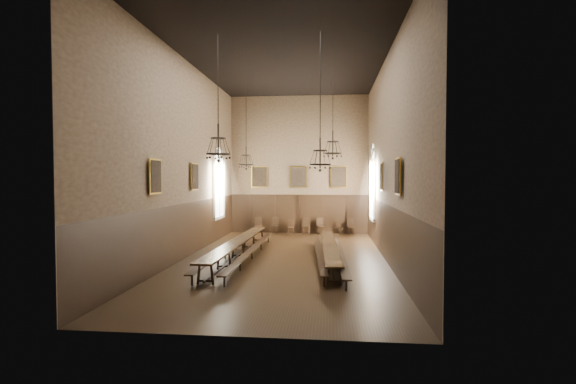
# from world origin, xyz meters

# --- Properties ---
(floor) EXTENTS (9.00, 18.00, 0.02)m
(floor) POSITION_xyz_m (0.00, 0.00, -0.01)
(floor) COLOR black
(floor) RESTS_ON ground
(ceiling) EXTENTS (9.00, 18.00, 0.02)m
(ceiling) POSITION_xyz_m (0.00, 0.00, 9.01)
(ceiling) COLOR black
(ceiling) RESTS_ON ground
(wall_back) EXTENTS (9.00, 0.02, 9.00)m
(wall_back) POSITION_xyz_m (0.00, 9.01, 4.50)
(wall_back) COLOR #856E52
(wall_back) RESTS_ON ground
(wall_front) EXTENTS (9.00, 0.02, 9.00)m
(wall_front) POSITION_xyz_m (0.00, -9.01, 4.50)
(wall_front) COLOR #856E52
(wall_front) RESTS_ON ground
(wall_left) EXTENTS (0.02, 18.00, 9.00)m
(wall_left) POSITION_xyz_m (-4.51, 0.00, 4.50)
(wall_left) COLOR #856E52
(wall_left) RESTS_ON ground
(wall_right) EXTENTS (0.02, 18.00, 9.00)m
(wall_right) POSITION_xyz_m (4.51, 0.00, 4.50)
(wall_right) COLOR #856E52
(wall_right) RESTS_ON ground
(wainscot_panelling) EXTENTS (9.00, 18.00, 2.50)m
(wainscot_panelling) POSITION_xyz_m (0.00, 0.00, 1.25)
(wainscot_panelling) COLOR black
(wainscot_panelling) RESTS_ON floor
(table_left) EXTENTS (0.95, 10.43, 0.81)m
(table_left) POSITION_xyz_m (-2.10, 0.18, 0.41)
(table_left) COLOR black
(table_left) RESTS_ON floor
(table_right) EXTENTS (0.97, 9.12, 0.71)m
(table_right) POSITION_xyz_m (2.03, -0.03, 0.36)
(table_right) COLOR black
(table_right) RESTS_ON floor
(bench_left_outer) EXTENTS (0.37, 10.07, 0.45)m
(bench_left_outer) POSITION_xyz_m (-2.65, -0.04, 0.29)
(bench_left_outer) COLOR black
(bench_left_outer) RESTS_ON floor
(bench_left_inner) EXTENTS (0.38, 10.42, 0.47)m
(bench_left_inner) POSITION_xyz_m (-1.44, 0.02, 0.30)
(bench_left_inner) COLOR black
(bench_left_inner) RESTS_ON floor
(bench_right_inner) EXTENTS (0.92, 9.74, 0.44)m
(bench_right_inner) POSITION_xyz_m (1.56, 0.10, 0.28)
(bench_right_inner) COLOR black
(bench_right_inner) RESTS_ON floor
(bench_right_outer) EXTENTS (0.58, 10.66, 0.48)m
(bench_right_outer) POSITION_xyz_m (2.44, 0.01, 0.31)
(bench_right_outer) COLOR black
(bench_right_outer) RESTS_ON floor
(chair_1) EXTENTS (0.56, 0.56, 1.04)m
(chair_1) POSITION_xyz_m (-2.60, 8.56, 0.31)
(chair_1) COLOR black
(chair_1) RESTS_ON floor
(chair_2) EXTENTS (0.53, 0.53, 1.04)m
(chair_2) POSITION_xyz_m (-1.56, 8.61, 0.31)
(chair_2) COLOR black
(chair_2) RESTS_ON floor
(chair_3) EXTENTS (0.41, 0.41, 0.88)m
(chair_3) POSITION_xyz_m (-0.48, 8.52, 0.27)
(chair_3) COLOR black
(chair_3) RESTS_ON floor
(chair_4) EXTENTS (0.44, 0.44, 0.98)m
(chair_4) POSITION_xyz_m (0.52, 8.54, 0.30)
(chair_4) COLOR black
(chair_4) RESTS_ON floor
(chair_5) EXTENTS (0.57, 0.57, 1.04)m
(chair_5) POSITION_xyz_m (1.44, 8.51, 0.31)
(chair_5) COLOR black
(chair_5) RESTS_ON floor
(chair_6) EXTENTS (0.47, 0.47, 0.87)m
(chair_6) POSITION_xyz_m (2.55, 8.52, 0.26)
(chair_6) COLOR black
(chair_6) RESTS_ON floor
(chair_7) EXTENTS (0.56, 0.56, 1.01)m
(chair_7) POSITION_xyz_m (3.38, 8.51, 0.31)
(chair_7) COLOR black
(chair_7) RESTS_ON floor
(chandelier_back_left) EXTENTS (0.76, 0.76, 4.82)m
(chandelier_back_left) POSITION_xyz_m (-2.26, 2.89, 4.68)
(chandelier_back_left) COLOR black
(chandelier_back_left) RESTS_ON ceiling
(chandelier_back_right) EXTENTS (0.91, 0.91, 4.29)m
(chandelier_back_right) POSITION_xyz_m (2.17, 2.81, 5.14)
(chandelier_back_right) COLOR black
(chandelier_back_right) RESTS_ON ceiling
(chandelier_front_left) EXTENTS (0.92, 0.92, 4.62)m
(chandelier_front_left) POSITION_xyz_m (-2.15, -2.95, 4.83)
(chandelier_front_left) COLOR black
(chandelier_front_left) RESTS_ON ceiling
(chandelier_front_right) EXTENTS (0.79, 0.79, 5.00)m
(chandelier_front_right) POSITION_xyz_m (1.66, -2.91, 4.50)
(chandelier_front_right) COLOR black
(chandelier_front_right) RESTS_ON ceiling
(portrait_back_0) EXTENTS (1.10, 0.12, 1.40)m
(portrait_back_0) POSITION_xyz_m (-2.60, 8.88, 3.70)
(portrait_back_0) COLOR #BA8F2C
(portrait_back_0) RESTS_ON wall_back
(portrait_back_1) EXTENTS (1.10, 0.12, 1.40)m
(portrait_back_1) POSITION_xyz_m (0.00, 8.88, 3.70)
(portrait_back_1) COLOR #BA8F2C
(portrait_back_1) RESTS_ON wall_back
(portrait_back_2) EXTENTS (1.10, 0.12, 1.40)m
(portrait_back_2) POSITION_xyz_m (2.60, 8.88, 3.70)
(portrait_back_2) COLOR #BA8F2C
(portrait_back_2) RESTS_ON wall_back
(portrait_left_0) EXTENTS (0.12, 1.00, 1.30)m
(portrait_left_0) POSITION_xyz_m (-4.38, 1.00, 3.70)
(portrait_left_0) COLOR #BA8F2C
(portrait_left_0) RESTS_ON wall_left
(portrait_left_1) EXTENTS (0.12, 1.00, 1.30)m
(portrait_left_1) POSITION_xyz_m (-4.38, -3.50, 3.70)
(portrait_left_1) COLOR #BA8F2C
(portrait_left_1) RESTS_ON wall_left
(portrait_right_0) EXTENTS (0.12, 1.00, 1.30)m
(portrait_right_0) POSITION_xyz_m (4.38, 1.00, 3.70)
(portrait_right_0) COLOR #BA8F2C
(portrait_right_0) RESTS_ON wall_right
(portrait_right_1) EXTENTS (0.12, 1.00, 1.30)m
(portrait_right_1) POSITION_xyz_m (4.38, -3.50, 3.70)
(portrait_right_1) COLOR #BA8F2C
(portrait_right_1) RESTS_ON wall_right
(window_right) EXTENTS (0.20, 2.20, 4.60)m
(window_right) POSITION_xyz_m (4.43, 5.50, 3.40)
(window_right) COLOR white
(window_right) RESTS_ON wall_right
(window_left) EXTENTS (0.20, 2.20, 4.60)m
(window_left) POSITION_xyz_m (-4.43, 5.50, 3.40)
(window_left) COLOR white
(window_left) RESTS_ON wall_left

